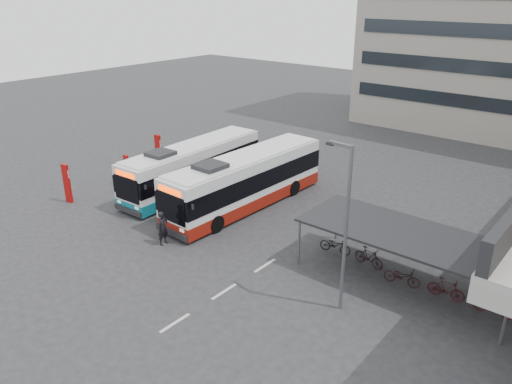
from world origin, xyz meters
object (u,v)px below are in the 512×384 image
Objects in this scene: bus_main at (246,181)px; pedestrian at (163,228)px; lamp_post at (345,220)px; bus_teal at (193,167)px.

bus_main reaches higher than pedestrian.
bus_main is 1.67× the size of lamp_post.
pedestrian is (4.60, -6.71, -0.62)m from bus_teal.
lamp_post is (10.24, -5.78, 2.53)m from bus_main.
bus_teal is at bearing 31.50° from pedestrian.
bus_main is at bearing -1.83° from bus_teal.
bus_teal is (-4.70, -0.05, -0.10)m from bus_main.
lamp_post is (10.33, 0.99, 3.25)m from pedestrian.
bus_main is 6.80m from pedestrian.
bus_teal is 1.57× the size of lamp_post.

